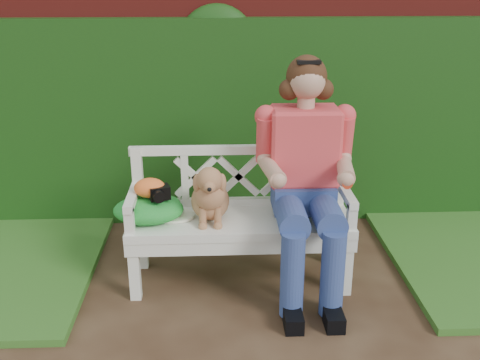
{
  "coord_description": "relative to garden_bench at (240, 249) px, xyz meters",
  "views": [
    {
      "loc": [
        -0.2,
        -2.84,
        2.06
      ],
      "look_at": [
        -0.05,
        0.61,
        0.75
      ],
      "focal_mm": 42.0,
      "sensor_mm": 36.0,
      "label": 1
    }
  ],
  "objects": [
    {
      "name": "ground",
      "position": [
        0.05,
        -0.61,
        -0.24
      ],
      "size": [
        60.0,
        60.0,
        0.0
      ],
      "primitive_type": "plane",
      "color": "#311D11"
    },
    {
      "name": "brick_wall",
      "position": [
        0.05,
        1.29,
        0.86
      ],
      "size": [
        10.0,
        0.3,
        2.2
      ],
      "primitive_type": "cube",
      "color": "maroon",
      "rests_on": "ground"
    },
    {
      "name": "ivy_hedge",
      "position": [
        0.05,
        1.07,
        0.61
      ],
      "size": [
        10.0,
        0.18,
        1.7
      ],
      "primitive_type": "cube",
      "color": "#184410",
      "rests_on": "ground"
    },
    {
      "name": "garden_bench",
      "position": [
        0.0,
        0.0,
        0.0
      ],
      "size": [
        1.65,
        0.81,
        0.48
      ],
      "primitive_type": null,
      "rotation": [
        0.0,
        0.0,
        -0.14
      ],
      "color": "white",
      "rests_on": "ground"
    },
    {
      "name": "seated_woman",
      "position": [
        0.42,
        -0.02,
        0.56
      ],
      "size": [
        0.83,
        1.01,
        1.61
      ],
      "primitive_type": null,
      "rotation": [
        0.0,
        0.0,
        -0.18
      ],
      "color": "#E62564",
      "rests_on": "ground"
    },
    {
      "name": "dog",
      "position": [
        -0.2,
        -0.03,
        0.45
      ],
      "size": [
        0.4,
        0.45,
        0.41
      ],
      "primitive_type": null,
      "rotation": [
        0.0,
        0.0,
        0.4
      ],
      "color": "tan",
      "rests_on": "garden_bench"
    },
    {
      "name": "tennis_racket",
      "position": [
        -0.47,
        0.02,
        0.25
      ],
      "size": [
        0.56,
        0.3,
        0.03
      ],
      "primitive_type": null,
      "rotation": [
        0.0,
        0.0,
        -0.15
      ],
      "color": "silver",
      "rests_on": "garden_bench"
    },
    {
      "name": "green_bag",
      "position": [
        -0.61,
        -0.01,
        0.32
      ],
      "size": [
        0.5,
        0.41,
        0.16
      ],
      "primitive_type": null,
      "rotation": [
        0.0,
        0.0,
        -0.11
      ],
      "color": "green",
      "rests_on": "garden_bench"
    },
    {
      "name": "camera_item",
      "position": [
        -0.53,
        -0.03,
        0.44
      ],
      "size": [
        0.16,
        0.13,
        0.09
      ],
      "primitive_type": "cube",
      "rotation": [
        0.0,
        0.0,
        0.31
      ],
      "color": "black",
      "rests_on": "green_bag"
    },
    {
      "name": "baseball_glove",
      "position": [
        -0.6,
        0.0,
        0.46
      ],
      "size": [
        0.25,
        0.22,
        0.13
      ],
      "primitive_type": "ellipsoid",
      "rotation": [
        0.0,
        0.0,
        -0.39
      ],
      "color": "orange",
      "rests_on": "green_bag"
    }
  ]
}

